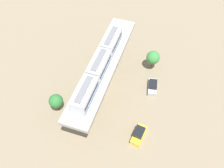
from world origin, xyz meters
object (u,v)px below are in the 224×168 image
at_px(parked_car_yellow, 139,134).
at_px(parked_car_silver, 153,86).
at_px(train, 99,66).
at_px(tree_near_viaduct, 56,101).
at_px(tree_mid_lot, 153,58).

relative_size(parked_car_yellow, parked_car_silver, 0.99).
bearing_deg(train, tree_near_viaduct, -137.12).
relative_size(parked_car_yellow, tree_mid_lot, 0.89).
relative_size(parked_car_yellow, tree_near_viaduct, 1.03).
height_order(tree_near_viaduct, tree_mid_lot, tree_mid_lot).
relative_size(train, tree_near_viaduct, 4.80).
bearing_deg(parked_car_silver, parked_car_yellow, -99.73).
xyz_separation_m(parked_car_yellow, parked_car_silver, (-0.01, 11.77, 0.00)).
bearing_deg(parked_car_silver, train, -164.23).
height_order(train, tree_near_viaduct, train).
distance_m(train, tree_near_viaduct, 10.98).
distance_m(train, parked_car_silver, 13.69).
distance_m(train, parked_car_yellow, 14.61).
bearing_deg(tree_mid_lot, tree_near_viaduct, -132.29).
distance_m(tree_near_viaduct, tree_mid_lot, 22.78).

